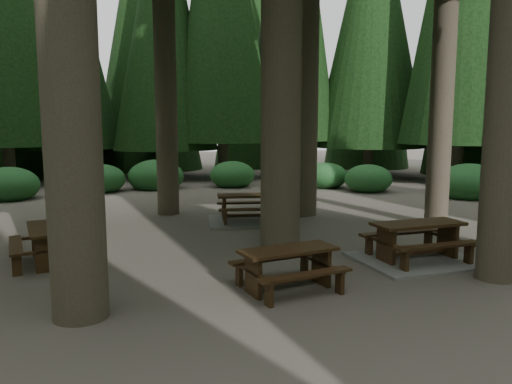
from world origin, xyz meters
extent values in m
plane|color=#585148|center=(0.00, 0.00, 0.00)|extent=(80.00, 80.00, 0.00)
cube|color=gray|center=(3.23, -1.21, 0.03)|extent=(2.53, 2.20, 0.05)
cube|color=#362110|center=(3.23, -1.21, 0.75)|extent=(1.87, 0.95, 0.06)
cube|color=#362110|center=(3.14, -0.62, 0.45)|extent=(1.81, 0.50, 0.05)
cube|color=#362110|center=(3.31, -1.80, 0.45)|extent=(1.81, 0.50, 0.05)
cube|color=#362110|center=(2.52, -1.31, 0.36)|extent=(0.16, 0.55, 0.72)
cube|color=#362110|center=(2.52, -1.31, 0.42)|extent=(0.29, 1.44, 0.06)
cube|color=#362110|center=(3.93, -1.10, 0.36)|extent=(0.16, 0.55, 0.72)
cube|color=#362110|center=(3.93, -1.10, 0.42)|extent=(0.29, 1.44, 0.06)
cube|color=#362110|center=(3.23, -1.21, 0.18)|extent=(1.49, 0.29, 0.08)
cube|color=#362110|center=(-3.87, -0.02, 0.68)|extent=(1.06, 1.75, 0.05)
cube|color=#362110|center=(-4.39, -0.16, 0.41)|extent=(0.67, 1.64, 0.05)
cube|color=#362110|center=(-3.34, 0.13, 0.41)|extent=(0.67, 1.64, 0.05)
cube|color=#362110|center=(-3.69, -0.65, 0.33)|extent=(0.50, 0.21, 0.66)
cube|color=#362110|center=(-3.69, -0.65, 0.38)|extent=(1.29, 0.43, 0.05)
cube|color=#362110|center=(-4.05, 0.62, 0.33)|extent=(0.50, 0.21, 0.66)
cube|color=#362110|center=(-4.05, 0.62, 0.38)|extent=(1.29, 0.43, 0.05)
cube|color=#362110|center=(-3.87, -0.02, 0.16)|extent=(0.44, 1.34, 0.07)
cube|color=gray|center=(0.69, 3.35, 0.03)|extent=(2.37, 2.01, 0.05)
cube|color=#362110|center=(0.69, 3.35, 0.73)|extent=(1.80, 0.80, 0.06)
cube|color=#362110|center=(0.73, 3.94, 0.44)|extent=(1.77, 0.37, 0.05)
cube|color=#362110|center=(0.65, 2.77, 0.44)|extent=(1.77, 0.37, 0.05)
cube|color=#362110|center=(-0.01, 3.40, 0.35)|extent=(0.12, 0.54, 0.70)
cube|color=#362110|center=(-0.01, 3.40, 0.41)|extent=(0.18, 1.42, 0.06)
cube|color=#362110|center=(1.39, 3.30, 0.35)|extent=(0.12, 0.54, 0.70)
cube|color=#362110|center=(1.39, 3.30, 0.41)|extent=(0.18, 1.42, 0.06)
cube|color=#362110|center=(0.69, 3.35, 0.18)|extent=(1.46, 0.18, 0.08)
cube|color=#362110|center=(0.32, -2.40, 0.66)|extent=(1.69, 1.03, 0.05)
cube|color=#362110|center=(0.18, -1.90, 0.40)|extent=(1.58, 0.65, 0.04)
cube|color=#362110|center=(0.47, -2.91, 0.40)|extent=(1.58, 0.65, 0.04)
cube|color=#362110|center=(-0.29, -2.58, 0.32)|extent=(0.20, 0.48, 0.63)
cube|color=#362110|center=(-0.29, -2.58, 0.37)|extent=(0.42, 1.25, 0.05)
cube|color=#362110|center=(0.93, -2.23, 0.32)|extent=(0.20, 0.48, 0.63)
cube|color=#362110|center=(0.93, -2.23, 0.37)|extent=(0.42, 1.25, 0.05)
cube|color=#362110|center=(0.32, -2.40, 0.16)|extent=(1.29, 0.43, 0.07)
ellipsoid|color=#216232|center=(9.44, 6.45, 0.40)|extent=(2.42, 2.42, 1.49)
ellipsoid|color=#216232|center=(6.43, 8.69, 0.40)|extent=(1.90, 1.90, 1.17)
ellipsoid|color=#216232|center=(5.14, 10.17, 0.40)|extent=(1.84, 1.84, 1.13)
ellipsoid|color=#216232|center=(1.30, 11.25, 0.40)|extent=(1.95, 1.95, 1.20)
ellipsoid|color=#216232|center=(-1.94, 11.21, 0.40)|extent=(2.31, 2.31, 1.42)
ellipsoid|color=#216232|center=(-4.09, 10.56, 0.40)|extent=(1.93, 1.93, 1.19)
ellipsoid|color=#216232|center=(-7.11, 9.06, 0.40)|extent=(2.15, 2.15, 1.32)
cone|color=black|center=(8.89, 14.45, 8.24)|extent=(5.73, 5.73, 13.48)
cone|color=black|center=(-1.44, 15.36, 7.89)|extent=(5.17, 5.17, 12.91)
cone|color=black|center=(-6.57, 16.72, 8.10)|extent=(5.82, 5.82, 13.26)
cone|color=black|center=(11.00, 19.74, 9.51)|extent=(5.26, 5.26, 19.02)
cone|color=black|center=(4.25, 21.60, 8.07)|extent=(5.34, 5.34, 16.14)
cone|color=black|center=(-2.52, 20.86, 8.43)|extent=(6.57, 6.57, 16.86)
camera|label=1|loc=(-1.63, -9.98, 2.66)|focal=35.00mm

